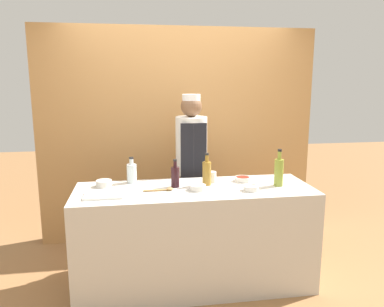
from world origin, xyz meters
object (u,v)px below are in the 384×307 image
at_px(sauce_bowl_green, 198,187).
at_px(bottle_wine, 175,176).
at_px(sauce_bowl_white, 251,188).
at_px(wooden_spoon, 163,190).
at_px(cup_cream, 212,177).
at_px(bottle_oil, 279,172).
at_px(bottle_clear, 132,173).
at_px(cutting_board, 104,195).
at_px(sauce_bowl_red, 243,179).
at_px(sauce_bowl_yellow, 104,183).
at_px(chef_center, 191,169).
at_px(bottle_vinegar, 207,173).

xyz_separation_m(sauce_bowl_green, bottle_wine, (-0.18, 0.13, 0.07)).
height_order(sauce_bowl_white, wooden_spoon, sauce_bowl_white).
xyz_separation_m(sauce_bowl_white, cup_cream, (-0.27, 0.31, 0.03)).
relative_size(sauce_bowl_white, bottle_oil, 0.40).
relative_size(sauce_bowl_white, bottle_clear, 0.56).
xyz_separation_m(cutting_board, wooden_spoon, (0.49, 0.07, 0.00)).
xyz_separation_m(sauce_bowl_white, bottle_oil, (0.29, 0.11, 0.11)).
distance_m(sauce_bowl_red, bottle_clear, 1.02).
distance_m(sauce_bowl_green, bottle_wine, 0.23).
bearing_deg(bottle_oil, sauce_bowl_red, 144.88).
xyz_separation_m(sauce_bowl_green, wooden_spoon, (-0.30, 0.02, -0.01)).
height_order(sauce_bowl_red, cutting_board, sauce_bowl_red).
bearing_deg(bottle_wine, wooden_spoon, -138.70).
bearing_deg(sauce_bowl_yellow, sauce_bowl_green, -16.77).
height_order(sauce_bowl_yellow, cutting_board, sauce_bowl_yellow).
bearing_deg(bottle_oil, bottle_clear, 166.68).
bearing_deg(wooden_spoon, chef_center, 62.13).
bearing_deg(cup_cream, chef_center, 104.99).
xyz_separation_m(sauce_bowl_green, cup_cream, (0.17, 0.23, 0.02)).
height_order(sauce_bowl_yellow, chef_center, chef_center).
bearing_deg(bottle_clear, wooden_spoon, -49.83).
bearing_deg(bottle_clear, bottle_vinegar, -15.46).
xyz_separation_m(sauce_bowl_white, wooden_spoon, (-0.74, 0.11, -0.01)).
distance_m(cutting_board, chef_center, 1.10).
relative_size(cutting_board, bottle_wine, 1.23).
height_order(sauce_bowl_green, bottle_vinegar, bottle_vinegar).
relative_size(bottle_oil, cup_cream, 3.31).
bearing_deg(sauce_bowl_white, bottle_wine, 161.21).
bearing_deg(bottle_wine, sauce_bowl_green, -35.33).
distance_m(sauce_bowl_red, bottle_oil, 0.35).
xyz_separation_m(sauce_bowl_yellow, cutting_board, (0.02, -0.29, -0.02)).
bearing_deg(bottle_wine, cutting_board, -164.07).
relative_size(bottle_clear, wooden_spoon, 0.92).
bearing_deg(cutting_board, bottle_clear, 58.68).
bearing_deg(sauce_bowl_green, sauce_bowl_red, 24.86).
bearing_deg(sauce_bowl_white, bottle_clear, 157.50).
bearing_deg(sauce_bowl_white, chef_center, 117.37).
height_order(bottle_vinegar, bottle_oil, bottle_oil).
xyz_separation_m(sauce_bowl_white, chef_center, (-0.40, 0.76, 0.00)).
height_order(sauce_bowl_white, bottle_wine, bottle_wine).
height_order(bottle_clear, bottle_wine, bottle_wine).
bearing_deg(bottle_wine, sauce_bowl_white, -18.79).
height_order(bottle_vinegar, cup_cream, bottle_vinegar).
distance_m(sauce_bowl_yellow, bottle_wine, 0.63).
relative_size(sauce_bowl_yellow, chef_center, 0.08).
bearing_deg(bottle_oil, sauce_bowl_white, -158.95).
xyz_separation_m(sauce_bowl_yellow, bottle_vinegar, (0.91, -0.10, 0.08)).
distance_m(sauce_bowl_red, cup_cream, 0.29).
distance_m(bottle_vinegar, bottle_wine, 0.29).
bearing_deg(bottle_wine, sauce_bowl_red, 7.84).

